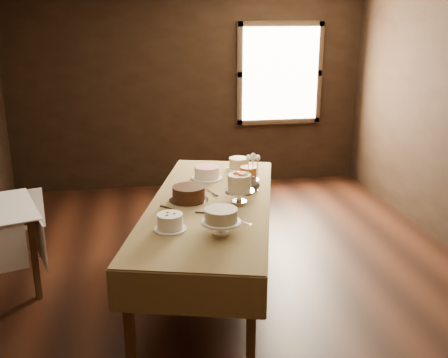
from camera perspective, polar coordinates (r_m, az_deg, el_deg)
floor at (r=5.02m, az=0.40°, el=-11.09°), size 5.00×6.00×0.01m
wall_back at (r=7.44m, az=-3.79°, el=9.77°), size 5.00×0.02×2.80m
wall_front at (r=1.85m, az=18.21°, el=-16.45°), size 5.00×0.02×2.80m
window at (r=7.61m, az=6.20°, el=11.40°), size 1.10×0.05×1.30m
display_table at (r=4.63m, az=-1.51°, el=-3.19°), size 1.71×2.85×0.83m
cake_speckled at (r=5.56m, az=1.61°, el=1.68°), size 0.26×0.26×0.12m
cake_lattice at (r=5.23m, az=-1.89°, el=0.61°), size 0.31×0.31×0.12m
cake_caramel at (r=5.17m, az=2.68°, el=0.52°), size 0.22×0.22×0.14m
cake_chocolate at (r=4.61m, az=-3.89°, el=-1.67°), size 0.35×0.35×0.14m
cake_flowers at (r=4.54m, az=1.68°, el=-1.22°), size 0.29×0.29×0.27m
cake_swirl at (r=4.02m, az=-5.94°, el=-4.76°), size 0.27×0.27×0.13m
cake_cream at (r=3.90m, az=-0.33°, el=-4.78°), size 0.33×0.33×0.22m
cake_server_a at (r=4.33m, az=-1.01°, el=-3.81°), size 0.24×0.10×0.01m
cake_server_b at (r=4.15m, az=2.24°, el=-4.78°), size 0.16×0.21×0.01m
cake_server_c at (r=4.87m, az=-1.60°, el=-1.32°), size 0.10×0.24×0.01m
cake_server_d at (r=4.87m, az=2.92°, el=-1.36°), size 0.24×0.08×0.01m
cake_server_e at (r=4.42m, az=-5.44°, el=-3.42°), size 0.18×0.19×0.01m
flower_vase at (r=4.88m, az=3.16°, el=-0.49°), size 0.16×0.16×0.14m
flower_bouquet at (r=4.83m, az=3.20°, el=1.65°), size 0.14×0.14×0.20m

